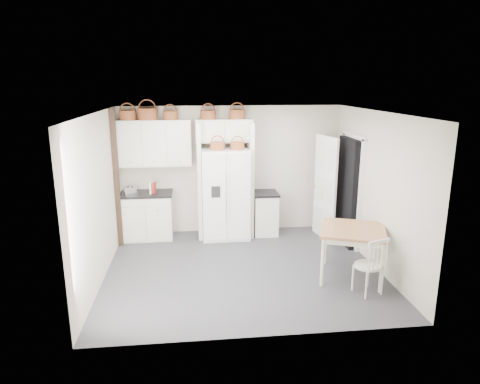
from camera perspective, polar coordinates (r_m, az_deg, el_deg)
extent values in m
plane|color=#35353B|center=(7.32, 0.32, -10.20)|extent=(4.50, 4.50, 0.00)
plane|color=white|center=(6.67, 0.35, 10.57)|extent=(4.50, 4.50, 0.00)
plane|color=beige|center=(8.82, -1.20, 2.98)|extent=(4.50, 0.00, 4.50)
plane|color=beige|center=(6.99, -18.31, -0.81)|extent=(0.00, 4.00, 4.00)
plane|color=beige|center=(7.48, 17.72, 0.20)|extent=(0.00, 4.00, 4.00)
cube|color=white|center=(8.52, -1.95, -0.22)|extent=(0.93, 0.75, 1.79)
cube|color=beige|center=(8.75, -12.21, -3.19)|extent=(0.97, 0.61, 0.90)
cube|color=beige|center=(8.83, 3.34, -2.92)|extent=(0.48, 0.57, 0.84)
cube|color=brown|center=(7.11, 14.68, -7.87)|extent=(1.27, 1.27, 0.82)
cube|color=beige|center=(6.65, 16.75, -9.36)|extent=(0.53, 0.51, 0.87)
cube|color=black|center=(8.62, -12.38, -0.21)|extent=(1.01, 0.65, 0.04)
cube|color=black|center=(8.71, 3.38, -0.17)|extent=(0.51, 0.61, 0.04)
cube|color=silver|center=(8.54, -14.41, 0.19)|extent=(0.25, 0.19, 0.15)
cube|color=maroon|center=(8.50, -11.36, 0.54)|extent=(0.06, 0.15, 0.22)
cube|color=white|center=(8.50, -11.74, 0.54)|extent=(0.07, 0.15, 0.22)
cylinder|color=brown|center=(8.54, -14.76, 9.87)|extent=(0.32, 0.32, 0.18)
cylinder|color=brown|center=(8.50, -12.24, 10.13)|extent=(0.37, 0.37, 0.22)
cylinder|color=brown|center=(8.47, -9.29, 10.06)|extent=(0.29, 0.29, 0.16)
cylinder|color=brown|center=(8.47, -4.27, 10.23)|extent=(0.30, 0.30, 0.17)
cylinder|color=brown|center=(8.51, -0.41, 10.31)|extent=(0.31, 0.31, 0.18)
cylinder|color=brown|center=(8.22, -3.02, 6.14)|extent=(0.28, 0.28, 0.15)
cylinder|color=brown|center=(8.25, -0.36, 6.17)|extent=(0.27, 0.27, 0.14)
cube|color=beige|center=(8.54, -11.25, 6.42)|extent=(1.40, 0.34, 0.90)
cube|color=beige|center=(8.51, -2.14, 8.18)|extent=(1.12, 0.34, 0.45)
cube|color=beige|center=(8.52, -5.44, 1.48)|extent=(0.08, 0.60, 2.30)
cube|color=beige|center=(8.60, 1.38, 1.66)|extent=(0.08, 0.60, 2.30)
cube|color=black|center=(8.27, -16.14, 1.64)|extent=(0.09, 0.09, 2.60)
cube|color=black|center=(8.40, 14.28, 0.03)|extent=(0.18, 0.85, 2.05)
cube|color=white|center=(8.59, 11.26, 0.52)|extent=(0.21, 0.79, 2.05)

